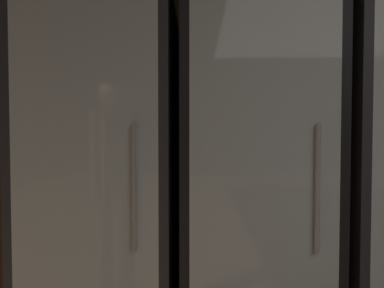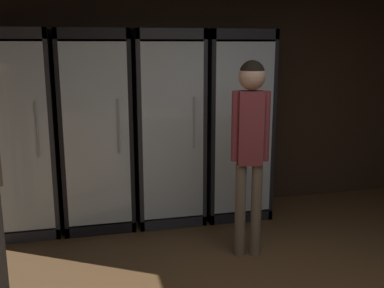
# 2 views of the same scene
# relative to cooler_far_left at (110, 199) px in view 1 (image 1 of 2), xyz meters

# --- Properties ---
(cooler_far_left) EXTENTS (0.67, 0.65, 1.95)m
(cooler_far_left) POSITION_rel_cooler_far_left_xyz_m (0.00, 0.00, 0.00)
(cooler_far_left) COLOR #2B2B30
(cooler_far_left) RESTS_ON ground
(cooler_left) EXTENTS (0.67, 0.65, 1.95)m
(cooler_left) POSITION_rel_cooler_far_left_xyz_m (0.72, -0.00, 0.00)
(cooler_left) COLOR black
(cooler_left) RESTS_ON ground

